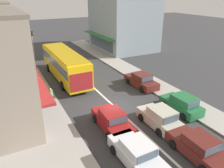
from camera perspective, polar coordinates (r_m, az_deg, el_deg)
name	(u,v)px	position (r m, az deg, el deg)	size (l,w,h in m)	color
ground_plane	(115,107)	(19.52, 0.71, -6.02)	(140.00, 140.00, 0.00)	#353538
lane_centre_line	(97,90)	(22.75, -4.03, -1.64)	(0.20, 28.00, 0.01)	silver
sidewalk_left	(25,95)	(23.08, -21.78, -2.78)	(5.20, 44.00, 0.14)	#A39E96
kerb_right	(136,74)	(27.11, 6.34, 2.57)	(2.80, 44.00, 0.12)	#A39E96
building_right_far	(123,21)	(39.18, 2.88, 16.02)	(9.55, 10.97, 9.41)	#84939E
city_bus	(65,63)	(25.71, -12.25, 5.32)	(2.84, 10.89, 3.23)	yellow
sedan_behind_bus_mid	(112,120)	(16.42, 0.01, -9.46)	(2.00, 4.26, 1.47)	maroon
hatchback_adjacent_lane_lead	(160,118)	(17.02, 12.32, -8.60)	(1.82, 3.70, 1.54)	#B7B29E
sedan_queue_gap_filler	(137,153)	(13.61, 6.51, -17.56)	(1.96, 4.23, 1.47)	silver
sedan_adjacent_lane_trail	(199,147)	(14.92, 21.67, -15.13)	(1.94, 4.22, 1.47)	#561E19
parked_hatchback_kerb_front	(182,104)	(19.40, 17.75, -5.05)	(1.90, 3.74, 1.54)	#1E6638
parked_sedan_kerb_second	(141,81)	(23.60, 7.66, 0.89)	(1.99, 4.25, 1.47)	#561E19
traffic_light_downstreet	(33,40)	(34.59, -20.00, 10.65)	(0.33, 0.24, 4.20)	gray
pedestrian_with_handbag_near	(37,77)	(24.71, -18.95, 1.84)	(0.59, 0.52, 1.63)	#333338
pedestrian_browsing_midblock	(35,70)	(27.01, -19.47, 3.54)	(0.46, 0.40, 1.63)	#4C4742
pedestrian_far_walker	(51,96)	(19.87, -15.65, -2.94)	(0.43, 0.42, 1.63)	#232838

